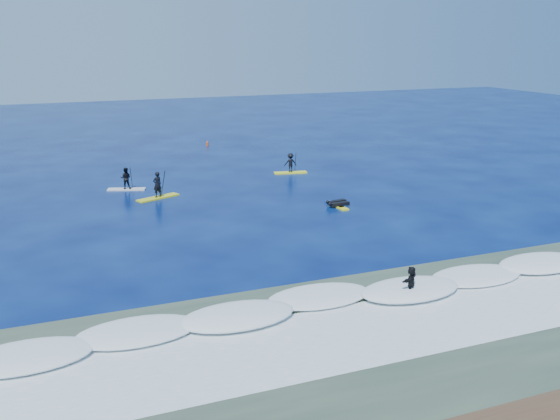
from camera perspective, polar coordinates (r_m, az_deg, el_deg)
name	(u,v)px	position (r m, az deg, el deg)	size (l,w,h in m)	color
ground	(296,230)	(36.95, 1.52, -1.88)	(160.00, 160.00, 0.00)	#030B40
shallow_water	(437,331)	(25.62, 14.18, -10.69)	(90.00, 13.00, 0.01)	#324536
breaking_wave	(384,293)	(28.62, 9.51, -7.52)	(40.00, 6.00, 0.30)	white
whitewater	(423,321)	(26.35, 12.91, -9.85)	(34.00, 5.00, 0.02)	silver
sup_paddler_left	(158,189)	(44.81, -11.13, 1.92)	(3.21, 1.95, 2.21)	yellow
sup_paddler_center	(126,180)	(47.75, -13.91, 2.65)	(2.85, 1.55, 1.95)	silver
sup_paddler_right	(290,164)	(52.02, 0.96, 4.20)	(2.83, 1.23, 1.93)	#F1F61A
prone_paddler_near	(339,205)	(42.03, 5.39, 0.45)	(1.55, 1.98, 0.41)	yellow
prone_paddler_far	(336,203)	(42.53, 5.12, 0.64)	(1.55, 1.99, 0.41)	#1743AD
wave_surfer	(411,282)	(28.01, 11.88, -6.48)	(1.84, 1.41, 1.34)	white
marker_buoy	(207,144)	(65.32, -6.66, 6.05)	(0.25, 0.25, 0.59)	#D44A12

